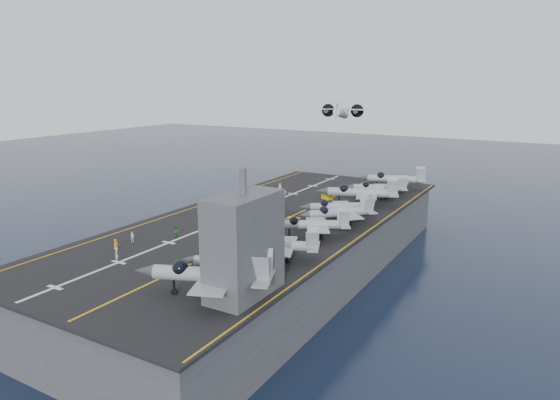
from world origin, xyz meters
The scene contains 28 objects.
ground centered at (0.00, 0.00, 0.00)m, with size 500.00×500.00×0.00m, color #142135.
hull centered at (0.00, 0.00, 5.00)m, with size 36.00×90.00×10.00m, color #56595E.
flight_deck centered at (0.00, 0.00, 10.20)m, with size 38.00×92.00×0.40m, color black.
foul_line centered at (3.00, 0.00, 10.42)m, with size 0.35×90.00×0.02m, color gold.
landing_centerline centered at (-6.00, 0.00, 10.42)m, with size 0.50×90.00×0.02m, color silver.
deck_edge_port centered at (-17.00, 0.00, 10.42)m, with size 0.25×90.00×0.02m, color gold.
deck_edge_stbd centered at (18.50, 0.00, 10.42)m, with size 0.25×90.00×0.02m, color gold.
island_superstructure centered at (15.00, -30.00, 17.90)m, with size 5.00×10.00×15.00m, color #56595E, non-canonical shape.
fighter_jet_0 centered at (12.06, -32.51, 13.26)m, with size 19.30×16.18×5.71m, color #979FA7, non-canonical shape.
fighter_jet_1 centered at (11.51, -27.20, 12.62)m, with size 14.34×11.13×4.43m, color #9FA7AF, non-canonical shape.
fighter_jet_2 centered at (12.48, -18.11, 12.72)m, with size 15.71×13.26×4.63m, color #9BA4AB, non-canonical shape.
fighter_jet_3 centered at (12.10, -6.50, 12.73)m, with size 16.09×14.47×4.66m, color #91979F, non-canonical shape.
fighter_jet_4 centered at (13.05, 2.35, 12.81)m, with size 16.28×16.39×4.81m, color #A1A9B3, non-canonical shape.
fighter_jet_5 centered at (11.05, 6.78, 12.68)m, with size 15.82×14.59×4.57m, color #91979F, non-canonical shape.
fighter_jet_6 centered at (11.14, 17.56, 13.24)m, with size 19.10×15.81×5.68m, color #9EA5AF, non-canonical shape.
fighter_jet_7 centered at (11.79, 26.25, 12.70)m, with size 15.65×13.39×4.59m, color #A1A9B1, non-canonical shape.
fighter_jet_8 centered at (12.26, 35.99, 13.07)m, with size 17.77×14.47×5.34m, color gray, non-canonical shape.
tow_cart_a centered at (3.36, -20.11, 10.94)m, with size 2.06×1.67×1.07m, color gold, non-canonical shape.
tow_cart_b centered at (6.05, -1.79, 11.08)m, with size 2.34×1.60×1.36m, color #DFB00B, non-canonical shape.
tow_cart_c centered at (2.69, 19.38, 11.06)m, with size 2.57×2.14×1.32m, color gold, non-canonical shape.
crew_0 centered at (-10.54, -26.37, 11.21)m, with size 0.70×1.01×1.62m, color yellow.
crew_1 centered at (-11.07, -22.56, 11.23)m, with size 0.77×1.06×1.66m, color silver.
crew_2 centered at (-7.09, -16.91, 11.32)m, with size 1.29×1.32×1.85m, color #1A811F.
crew_3 centered at (-15.32, 8.49, 11.21)m, with size 1.16×1.04×1.62m, color #208926.
crew_4 centered at (-5.73, 15.88, 11.33)m, with size 1.27×1.01×1.85m, color silver.
crew_5 centered at (-9.82, 20.91, 11.31)m, with size 1.22×1.31×1.82m, color silver.
crew_6 centered at (-6.72, -29.68, 11.33)m, with size 1.20×1.34×1.86m, color silver.
transport_plane centered at (-10.28, 55.66, 26.00)m, with size 22.88×18.00×4.80m, color silver, non-canonical shape.
Camera 1 is at (45.87, -74.96, 34.69)m, focal length 32.00 mm.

